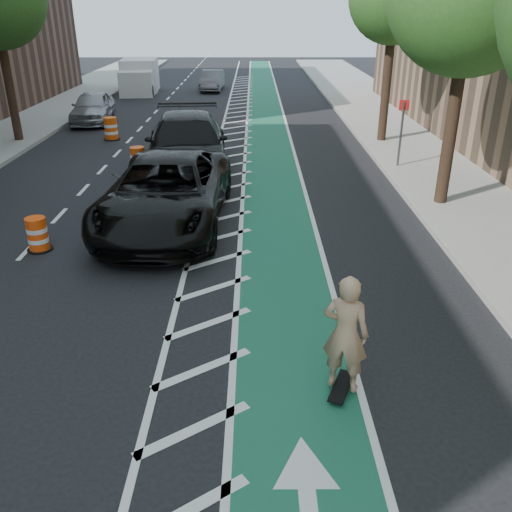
{
  "coord_description": "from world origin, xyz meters",
  "views": [
    {
      "loc": [
        2.35,
        -7.3,
        5.43
      ],
      "look_at": [
        2.39,
        2.07,
        1.1
      ],
      "focal_mm": 38.0,
      "sensor_mm": 36.0,
      "label": 1
    }
  ],
  "objects_px": {
    "suv_near": "(166,192)",
    "barrel_a": "(38,235)",
    "suv_far": "(187,145)",
    "skateboarder": "(346,334)"
  },
  "relations": [
    {
      "from": "suv_near",
      "to": "barrel_a",
      "type": "height_order",
      "value": "suv_near"
    },
    {
      "from": "suv_far",
      "to": "barrel_a",
      "type": "relative_size",
      "value": 8.23
    },
    {
      "from": "suv_near",
      "to": "skateboarder",
      "type": "bearing_deg",
      "value": -60.23
    },
    {
      "from": "suv_near",
      "to": "barrel_a",
      "type": "relative_size",
      "value": 7.9
    },
    {
      "from": "skateboarder",
      "to": "suv_far",
      "type": "bearing_deg",
      "value": -50.94
    },
    {
      "from": "suv_near",
      "to": "suv_far",
      "type": "xyz_separation_m",
      "value": [
        0.0,
        5.09,
        0.08
      ]
    },
    {
      "from": "barrel_a",
      "to": "skateboarder",
      "type": "bearing_deg",
      "value": -39.32
    },
    {
      "from": "suv_far",
      "to": "suv_near",
      "type": "bearing_deg",
      "value": -95.45
    },
    {
      "from": "skateboarder",
      "to": "barrel_a",
      "type": "xyz_separation_m",
      "value": [
        -6.6,
        5.4,
        -0.66
      ]
    },
    {
      "from": "skateboarder",
      "to": "suv_near",
      "type": "height_order",
      "value": "skateboarder"
    }
  ]
}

